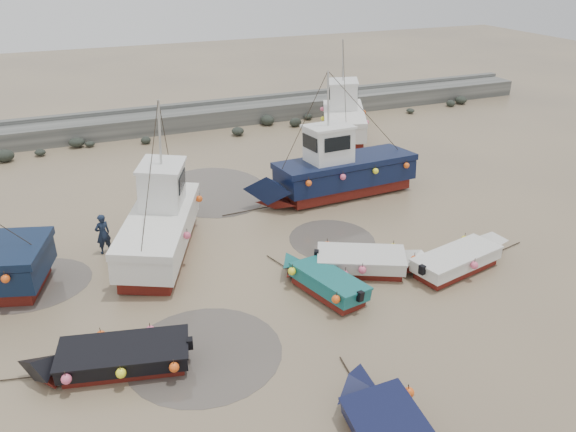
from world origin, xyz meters
The scene contains 14 objects.
ground centered at (0.00, 0.00, 0.00)m, with size 120.00×120.00×0.00m, color #95805E.
seawall centered at (0.05, 21.99, 0.63)m, with size 60.00×4.92×1.50m.
puddle_a centered at (-2.75, -1.99, 0.00)m, with size 4.92×4.92×0.01m, color #4F4841.
puddle_b centered at (4.31, 3.23, 0.00)m, with size 3.69×3.69×0.01m, color #4F4841.
puddle_c centered at (-7.73, 4.36, 0.00)m, with size 4.34×4.34×0.01m, color #4F4841.
puddle_d centered at (1.02, 10.46, 0.00)m, with size 5.61×5.61×0.01m, color #4F4841.
dinghy_2 centered at (2.13, -0.19, 0.56)m, with size 2.38×5.13×1.43m.
dinghy_3 centered at (7.98, -0.89, 0.55)m, with size 5.99×2.38×1.43m.
dinghy_4 centered at (-5.46, -1.69, 0.55)m, with size 6.07×2.61×1.43m.
dinghy_5 centered at (4.50, 0.29, 0.55)m, with size 5.35×3.25×1.43m.
cabin_boat_1 centered at (-2.58, 5.37, 1.35)m, with size 5.10×9.56×6.22m.
cabin_boat_2 centered at (6.59, 7.53, 1.34)m, with size 10.27×3.28×6.22m.
cabin_boat_3 centered at (11.63, 16.21, 1.38)m, with size 5.36×8.86×6.22m.
person centered at (-4.90, 5.84, 0.00)m, with size 0.63×0.42×1.74m, color #162136.
Camera 1 is at (-5.63, -15.90, 11.52)m, focal length 35.00 mm.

